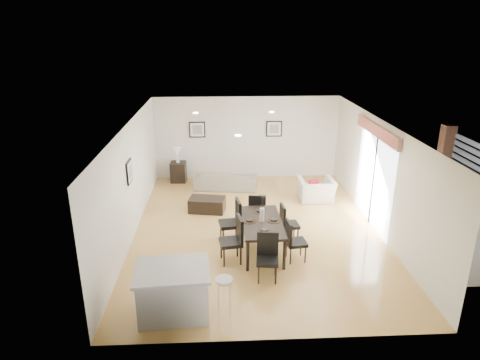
{
  "coord_description": "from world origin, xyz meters",
  "views": [
    {
      "loc": [
        -0.89,
        -9.62,
        4.81
      ],
      "look_at": [
        -0.39,
        0.4,
        1.18
      ],
      "focal_mm": 32.0,
      "sensor_mm": 36.0,
      "label": 1
    }
  ],
  "objects_px": {
    "dining_chair_wfar": "(233,219)",
    "dining_chair_foot": "(257,210)",
    "armchair": "(316,190)",
    "side_table": "(178,172)",
    "coffee_table": "(207,205)",
    "dining_chair_enear": "(293,239)",
    "dining_chair_wnear": "(235,237)",
    "dining_chair_efar": "(287,221)",
    "kitchen_island": "(173,291)",
    "sofa": "(226,180)",
    "bar_stool": "(224,283)",
    "dining_table": "(262,224)",
    "dining_chair_head": "(267,254)"
  },
  "relations": [
    {
      "from": "dining_chair_enear",
      "to": "dining_chair_foot",
      "type": "bearing_deg",
      "value": 15.42
    },
    {
      "from": "dining_chair_wfar",
      "to": "kitchen_island",
      "type": "bearing_deg",
      "value": -32.34
    },
    {
      "from": "coffee_table",
      "to": "kitchen_island",
      "type": "xyz_separation_m",
      "value": [
        -0.48,
        -4.44,
        0.26
      ]
    },
    {
      "from": "coffee_table",
      "to": "side_table",
      "type": "relative_size",
      "value": 1.47
    },
    {
      "from": "dining_chair_foot",
      "to": "sofa",
      "type": "bearing_deg",
      "value": -70.24
    },
    {
      "from": "bar_stool",
      "to": "armchair",
      "type": "bearing_deg",
      "value": 61.54
    },
    {
      "from": "dining_chair_foot",
      "to": "side_table",
      "type": "bearing_deg",
      "value": -52.42
    },
    {
      "from": "dining_chair_enear",
      "to": "dining_chair_wnear",
      "type": "bearing_deg",
      "value": 82.03
    },
    {
      "from": "dining_chair_wnear",
      "to": "sofa",
      "type": "bearing_deg",
      "value": 172.28
    },
    {
      "from": "sofa",
      "to": "dining_chair_head",
      "type": "xyz_separation_m",
      "value": [
        0.74,
        -5.09,
        0.25
      ]
    },
    {
      "from": "armchair",
      "to": "dining_chair_foot",
      "type": "height_order",
      "value": "dining_chair_foot"
    },
    {
      "from": "dining_chair_enear",
      "to": "dining_chair_efar",
      "type": "height_order",
      "value": "dining_chair_enear"
    },
    {
      "from": "dining_chair_head",
      "to": "bar_stool",
      "type": "height_order",
      "value": "dining_chair_head"
    },
    {
      "from": "dining_chair_wfar",
      "to": "dining_chair_foot",
      "type": "height_order",
      "value": "dining_chair_wfar"
    },
    {
      "from": "coffee_table",
      "to": "kitchen_island",
      "type": "distance_m",
      "value": 4.47
    },
    {
      "from": "dining_chair_wnear",
      "to": "side_table",
      "type": "bearing_deg",
      "value": -171.5
    },
    {
      "from": "armchair",
      "to": "dining_chair_wnear",
      "type": "xyz_separation_m",
      "value": [
        -2.48,
        -3.31,
        0.25
      ]
    },
    {
      "from": "dining_chair_wfar",
      "to": "dining_chair_enear",
      "type": "relative_size",
      "value": 1.12
    },
    {
      "from": "dining_chair_foot",
      "to": "side_table",
      "type": "height_order",
      "value": "dining_chair_foot"
    },
    {
      "from": "sofa",
      "to": "dining_chair_wfar",
      "type": "relative_size",
      "value": 1.85
    },
    {
      "from": "sofa",
      "to": "coffee_table",
      "type": "relative_size",
      "value": 2.03
    },
    {
      "from": "armchair",
      "to": "dining_chair_head",
      "type": "xyz_separation_m",
      "value": [
        -1.86,
        -3.98,
        0.21
      ]
    },
    {
      "from": "dining_table",
      "to": "side_table",
      "type": "height_order",
      "value": "dining_table"
    },
    {
      "from": "dining_chair_foot",
      "to": "coffee_table",
      "type": "relative_size",
      "value": 0.99
    },
    {
      "from": "armchair",
      "to": "dining_table",
      "type": "bearing_deg",
      "value": 56.08
    },
    {
      "from": "dining_chair_enear",
      "to": "bar_stool",
      "type": "height_order",
      "value": "dining_chair_enear"
    },
    {
      "from": "armchair",
      "to": "dining_chair_foot",
      "type": "bearing_deg",
      "value": 42.71
    },
    {
      "from": "dining_chair_enear",
      "to": "coffee_table",
      "type": "xyz_separation_m",
      "value": [
        -1.9,
        2.72,
        -0.33
      ]
    },
    {
      "from": "sofa",
      "to": "dining_chair_foot",
      "type": "bearing_deg",
      "value": 111.44
    },
    {
      "from": "coffee_table",
      "to": "dining_chair_wfar",
      "type": "bearing_deg",
      "value": -60.03
    },
    {
      "from": "dining_chair_wfar",
      "to": "side_table",
      "type": "bearing_deg",
      "value": -167.61
    },
    {
      "from": "dining_chair_wfar",
      "to": "side_table",
      "type": "distance_m",
      "value": 4.58
    },
    {
      "from": "armchair",
      "to": "dining_table",
      "type": "distance_m",
      "value": 3.45
    },
    {
      "from": "sofa",
      "to": "dining_chair_wnear",
      "type": "bearing_deg",
      "value": 98.94
    },
    {
      "from": "dining_chair_head",
      "to": "bar_stool",
      "type": "distance_m",
      "value": 1.39
    },
    {
      "from": "dining_chair_head",
      "to": "coffee_table",
      "type": "height_order",
      "value": "dining_chair_head"
    },
    {
      "from": "dining_chair_efar",
      "to": "coffee_table",
      "type": "distance_m",
      "value": 2.67
    },
    {
      "from": "kitchen_island",
      "to": "dining_chair_foot",
      "type": "bearing_deg",
      "value": 57.44
    },
    {
      "from": "dining_chair_wnear",
      "to": "coffee_table",
      "type": "relative_size",
      "value": 1.07
    },
    {
      "from": "dining_chair_enear",
      "to": "side_table",
      "type": "relative_size",
      "value": 1.44
    },
    {
      "from": "dining_table",
      "to": "dining_chair_head",
      "type": "relative_size",
      "value": 1.85
    },
    {
      "from": "dining_chair_foot",
      "to": "kitchen_island",
      "type": "height_order",
      "value": "dining_chair_foot"
    },
    {
      "from": "side_table",
      "to": "dining_chair_foot",
      "type": "bearing_deg",
      "value": -58.16
    },
    {
      "from": "dining_chair_efar",
      "to": "kitchen_island",
      "type": "height_order",
      "value": "dining_chair_efar"
    },
    {
      "from": "dining_table",
      "to": "side_table",
      "type": "xyz_separation_m",
      "value": [
        -2.26,
        4.72,
        -0.33
      ]
    },
    {
      "from": "dining_chair_wfar",
      "to": "dining_chair_head",
      "type": "height_order",
      "value": "dining_chair_wfar"
    },
    {
      "from": "armchair",
      "to": "side_table",
      "type": "height_order",
      "value": "armchair"
    },
    {
      "from": "dining_table",
      "to": "dining_chair_enear",
      "type": "relative_size",
      "value": 1.9
    },
    {
      "from": "dining_chair_head",
      "to": "kitchen_island",
      "type": "bearing_deg",
      "value": -142.62
    },
    {
      "from": "armchair",
      "to": "sofa",
      "type": "bearing_deg",
      "value": -24.17
    }
  ]
}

